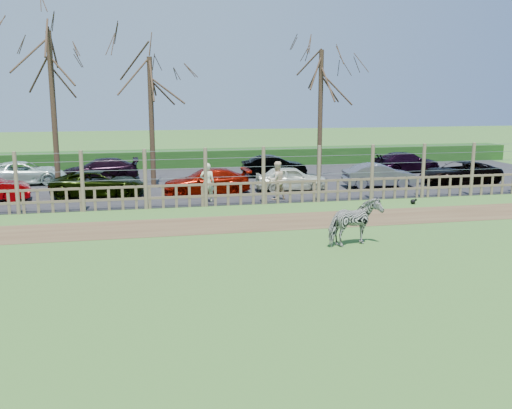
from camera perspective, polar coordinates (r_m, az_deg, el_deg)
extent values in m
plane|color=#5C8F38|center=(16.65, -1.58, -5.48)|extent=(120.00, 120.00, 0.00)
cube|color=brown|center=(20.94, -3.82, -2.02)|extent=(34.00, 2.80, 0.01)
cube|color=#232326|center=(30.70, -6.51, 2.15)|extent=(44.00, 13.00, 0.04)
cube|color=#1E4716|center=(37.54, -7.58, 4.57)|extent=(46.00, 2.00, 1.10)
cube|color=brown|center=(24.25, -5.03, 0.84)|extent=(30.00, 0.06, 0.10)
cube|color=brown|center=(24.17, -5.05, 2.01)|extent=(30.00, 0.06, 0.10)
cylinder|color=brown|center=(24.40, -22.83, 1.97)|extent=(0.16, 0.16, 2.50)
cylinder|color=brown|center=(24.05, -16.97, 2.24)|extent=(0.16, 0.16, 2.50)
cylinder|color=brown|center=(23.96, -11.01, 2.49)|extent=(0.16, 0.16, 2.50)
cylinder|color=brown|center=(24.13, -5.06, 2.71)|extent=(0.16, 0.16, 2.50)
cylinder|color=brown|center=(24.55, 0.75, 2.90)|extent=(0.16, 0.16, 2.50)
cylinder|color=brown|center=(25.22, 6.31, 3.05)|extent=(0.16, 0.16, 2.50)
cylinder|color=brown|center=(26.10, 11.53, 3.16)|extent=(0.16, 0.16, 2.50)
cylinder|color=brown|center=(27.20, 16.38, 3.25)|extent=(0.16, 0.16, 2.50)
cylinder|color=brown|center=(28.46, 20.82, 3.30)|extent=(0.16, 0.16, 2.50)
cylinder|color=gray|center=(24.13, -5.06, 2.71)|extent=(30.00, 0.02, 0.02)
cylinder|color=gray|center=(24.07, -5.07, 3.65)|extent=(30.00, 0.02, 0.02)
cylinder|color=gray|center=(24.02, -5.09, 4.60)|extent=(30.00, 0.02, 0.02)
cylinder|color=gray|center=(23.99, -5.10, 5.43)|extent=(30.00, 0.02, 0.02)
cylinder|color=#3D2B1E|center=(28.45, -19.56, 8.45)|extent=(0.26, 0.26, 7.50)
cylinder|color=#3D2B1E|center=(29.25, -10.40, 7.97)|extent=(0.26, 0.26, 6.50)
cylinder|color=#3D2B1E|center=(31.32, 6.44, 8.73)|extent=(0.26, 0.26, 7.00)
imported|color=gray|center=(18.20, 9.84, -1.77)|extent=(1.93, 1.34, 1.49)
imported|color=beige|center=(24.98, -4.90, 2.19)|extent=(0.71, 0.55, 1.72)
imported|color=beige|center=(25.52, 2.08, 2.41)|extent=(0.97, 0.84, 1.72)
sphere|color=black|center=(25.69, 15.42, 0.28)|extent=(0.22, 0.22, 0.22)
sphere|color=black|center=(25.73, 15.69, 0.46)|extent=(0.11, 0.11, 0.11)
imported|color=black|center=(27.27, -15.43, 2.02)|extent=(4.49, 2.41, 1.20)
imported|color=#830E03|center=(27.02, -4.99, 2.30)|extent=(4.16, 1.73, 1.20)
imported|color=white|center=(27.97, 3.53, 2.62)|extent=(3.63, 1.71, 1.20)
imported|color=slate|center=(29.61, 12.23, 2.86)|extent=(3.74, 1.58, 1.20)
imported|color=black|center=(31.76, 19.72, 3.00)|extent=(4.53, 2.51, 1.20)
imported|color=silver|center=(32.21, -22.18, 2.94)|extent=(4.42, 2.22, 1.20)
imported|color=black|center=(32.39, -15.32, 3.40)|extent=(4.18, 1.79, 1.20)
imported|color=black|center=(32.66, 1.80, 3.85)|extent=(3.71, 1.47, 1.20)
imported|color=black|center=(35.73, 14.84, 4.11)|extent=(4.25, 1.99, 1.20)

